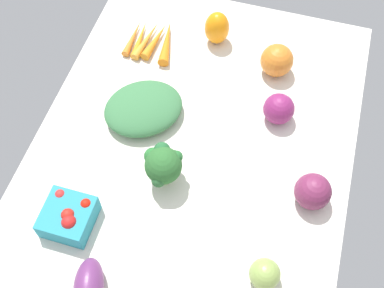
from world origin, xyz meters
TOP-DOWN VIEW (x-y plane):
  - tablecloth at (0.00, 0.00)cm, footprint 104.00×76.00cm
  - broccoli_head at (9.55, -3.91)cm, footprint 10.01×9.20cm
  - bell_pepper_orange at (-35.49, -3.28)cm, footprint 7.92×7.92cm
  - leafy_greens_clump at (-6.21, -14.36)cm, footprint 25.27×25.75cm
  - red_onion_near_basket at (-14.52, 17.93)cm, footprint 7.71×7.71cm
  - berry_basket at (25.71, -20.41)cm, footprint 10.56×10.56cm
  - heirloom_tomato_green at (26.29, 23.02)cm, footprint 6.48×6.48cm
  - red_onion_center at (5.60, 29.39)cm, footprint 8.26×8.26cm
  - carrot_bunch at (-29.60, -19.96)cm, footprint 15.54×13.57cm
  - heirloom_tomato_orange at (-29.26, 14.48)cm, footprint 8.62×8.62cm
  - eggplant at (38.68, -10.37)cm, footprint 13.24×9.27cm

SIDE VIEW (x-z plane):
  - tablecloth at x=0.00cm, z-range 0.00..2.00cm
  - carrot_bunch at x=-29.60cm, z-range 1.77..4.77cm
  - leafy_greens_clump at x=-6.21cm, z-range 2.00..7.39cm
  - berry_basket at x=25.71cm, z-range 1.70..8.28cm
  - eggplant at x=38.68cm, z-range 2.00..8.05cm
  - heirloom_tomato_green at x=26.29cm, z-range 2.00..8.48cm
  - red_onion_near_basket at x=-14.52cm, z-range 2.00..9.71cm
  - red_onion_center at x=5.60cm, z-range 2.00..10.26cm
  - heirloom_tomato_orange at x=-29.26cm, z-range 2.00..10.62cm
  - bell_pepper_orange at x=-35.49cm, z-range 2.00..11.81cm
  - broccoli_head at x=9.55cm, z-range 3.14..14.19cm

